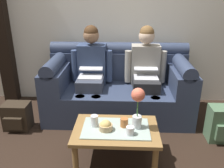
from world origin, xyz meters
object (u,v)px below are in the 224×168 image
snack_bowl (106,126)px  backpack_left (17,116)px  person_right (146,69)px  backpack_right (223,124)px  cup_near_right (130,131)px  cup_far_center (94,121)px  coffee_table (116,133)px  person_left (91,68)px  cup_near_left (124,122)px  couch (118,88)px  flower_vase (138,104)px

snack_bowl → backpack_left: 1.33m
person_right → backpack_right: bearing=-35.7°
cup_near_right → snack_bowl: bearing=164.1°
snack_bowl → cup_far_center: size_ratio=1.17×
coffee_table → person_right: bearing=70.5°
person_left → backpack_right: 1.76m
coffee_table → cup_far_center: bearing=172.2°
person_left → cup_near_left: person_left is taller
coffee_table → cup_near_right: 0.20m
cup_near_right → cup_far_center: 0.37m
cup_far_center → backpack_right: bearing=15.2°
cup_near_left → cup_near_right: bearing=-68.0°
person_left → person_right: same height
couch → flower_vase: size_ratio=4.63×
person_left → cup_far_center: size_ratio=10.86×
flower_vase → cup_far_center: (-0.42, 0.01, -0.20)m
person_right → flower_vase: 1.03m
person_right → backpack_left: size_ratio=3.59×
person_left → snack_bowl: bearing=-75.9°
cup_far_center → person_left: bearing=98.6°
couch → flower_vase: 1.07m
backpack_left → cup_near_right: bearing=-25.4°
person_right → flower_vase: size_ratio=2.93×
person_left → cup_near_right: person_left is taller
person_left → backpack_left: (-0.89, -0.48, -0.49)m
couch → person_right: bearing=-0.3°
cup_near_left → backpack_left: size_ratio=0.26×
person_left → flower_vase: size_ratio=2.93×
coffee_table → flower_vase: (0.21, 0.02, 0.32)m
cup_far_center → cup_near_left: bearing=0.2°
coffee_table → cup_near_right: bearing=-37.7°
couch → backpack_left: bearing=-159.1°
coffee_table → cup_far_center: size_ratio=7.44×
coffee_table → cup_near_left: 0.14m
person_left → flower_vase: (0.57, -1.02, -0.02)m
cup_far_center → person_right: bearing=60.1°
snack_bowl → person_left: bearing=104.1°
coffee_table → backpack_left: bearing=156.1°
snack_bowl → cup_near_right: size_ratio=1.68×
coffee_table → cup_far_center: (-0.21, 0.03, 0.12)m
cup_near_right → cup_far_center: (-0.35, 0.13, 0.02)m
person_left → cup_far_center: bearing=-81.4°
cup_near_right → backpack_right: size_ratio=0.19×
cup_near_left → cup_near_right: (0.05, -0.13, -0.01)m
cup_near_left → coffee_table: bearing=-159.8°
cup_near_right → coffee_table: bearing=142.3°
coffee_table → snack_bowl: snack_bowl is taller
person_right → cup_near_left: bearing=-105.8°
cup_near_left → cup_far_center: size_ratio=0.79×
cup_near_right → person_right: bearing=78.6°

